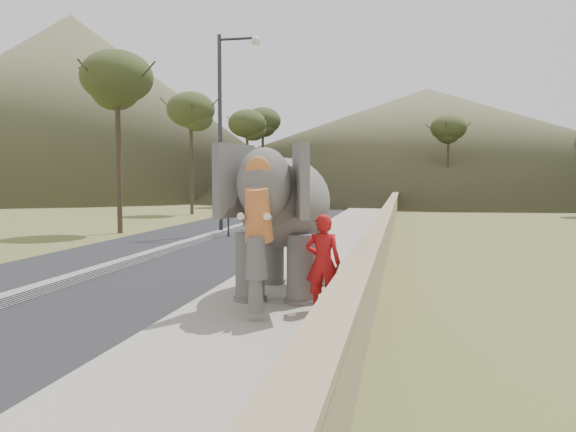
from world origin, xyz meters
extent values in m
plane|color=olive|center=(0.00, 0.00, 0.00)|extent=(160.00, 160.00, 0.00)
cube|color=black|center=(-5.00, 10.00, 0.01)|extent=(7.00, 120.00, 0.03)
cube|color=black|center=(-5.00, 10.00, 0.11)|extent=(0.35, 120.00, 0.22)
cube|color=#9E9687|center=(0.00, 10.00, 0.07)|extent=(3.00, 120.00, 0.15)
cube|color=tan|center=(1.65, 10.00, 0.55)|extent=(0.30, 120.00, 1.10)
cylinder|color=#2D2C31|center=(-5.00, 13.53, 4.00)|extent=(0.16, 0.16, 8.00)
cylinder|color=#2D2C31|center=(-4.20, 13.53, 7.80)|extent=(1.60, 0.10, 0.10)
sphere|color=#FFF2CC|center=(-3.50, 13.53, 7.70)|extent=(0.36, 0.36, 0.36)
cylinder|color=#2D2D33|center=(-4.50, 12.96, 1.00)|extent=(0.08, 0.08, 2.00)
cube|color=#C14B12|center=(-4.50, 12.96, 2.10)|extent=(0.60, 0.05, 0.60)
cone|color=brown|center=(-38.00, 55.00, 11.00)|extent=(60.00, 60.00, 22.00)
cone|color=brown|center=(5.00, 70.00, 7.00)|extent=(80.00, 80.00, 14.00)
imported|color=#AC1212|center=(0.95, 1.18, 0.97)|extent=(0.60, 0.39, 1.65)
imported|color=maroon|center=(-3.58, 20.29, 0.49)|extent=(1.10, 1.96, 0.98)
imported|color=black|center=(-2.42, 20.29, 1.13)|extent=(0.99, 0.86, 1.76)
camera|label=1|loc=(2.27, -8.09, 2.44)|focal=35.00mm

